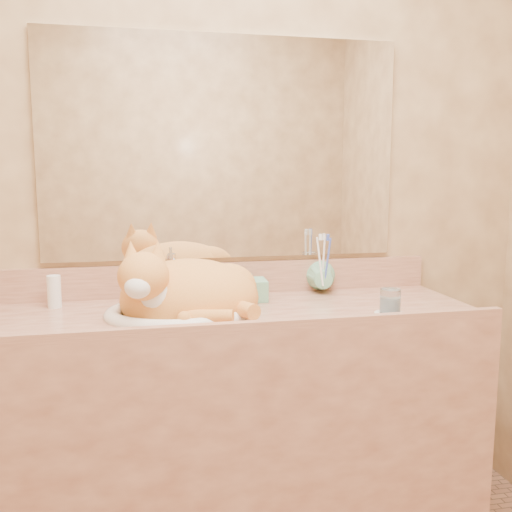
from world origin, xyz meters
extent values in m
cube|color=olive|center=(0.00, 1.00, 1.25)|extent=(2.40, 0.02, 2.50)
cube|color=white|center=(0.00, 0.99, 1.39)|extent=(1.30, 0.02, 0.80)
imported|color=#70B38E|center=(0.09, 0.81, 0.93)|extent=(0.08, 0.08, 0.17)
imported|color=#70B38E|center=(0.35, 0.88, 0.90)|extent=(0.14, 0.14, 0.11)
cylinder|color=white|center=(0.46, 0.55, 0.85)|extent=(0.10, 0.10, 0.01)
cylinder|color=silver|center=(0.46, 0.55, 0.90)|extent=(0.07, 0.07, 0.08)
cylinder|color=white|center=(-0.60, 0.89, 0.90)|extent=(0.05, 0.05, 0.11)
camera|label=1|loc=(-0.33, -1.10, 1.31)|focal=40.00mm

